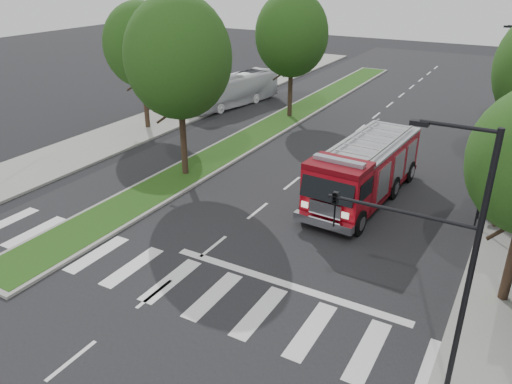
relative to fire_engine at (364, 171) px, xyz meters
The scene contains 9 objects.
ground 9.11m from the fire_engine, 117.35° to the right, with size 140.00×140.00×0.00m, color black.
sidewalk_left 18.79m from the fire_engine, behind, with size 5.00×80.00×0.15m, color gray.
median 14.33m from the fire_engine, 135.25° to the left, with size 3.00×50.00×0.15m.
tree_median_near 11.55m from the fire_engine, 169.00° to the right, with size 5.80×5.80×10.16m.
tree_median_far 16.46m from the fire_engine, 130.07° to the left, with size 5.60×5.60×9.72m.
tree_left_mid 19.12m from the fire_engine, 167.46° to the left, with size 5.20×5.20×9.16m.
streetlight_right_near 13.08m from the fire_engine, 64.41° to the right, with size 4.08×0.22×8.00m.
fire_engine is the anchor object (origin of this frame).
city_bus 20.70m from the fire_engine, 141.16° to the left, with size 2.30×9.84×2.74m, color silver.
Camera 1 is at (10.98, -15.64, 11.37)m, focal length 35.00 mm.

